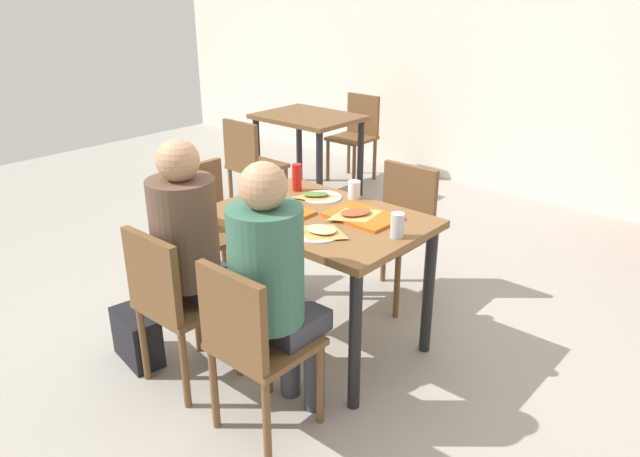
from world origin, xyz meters
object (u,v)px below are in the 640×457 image
Objects in this scene: person_in_brown_jacket at (273,277)px; tray_red_near at (276,212)px; chair_far_side at (400,223)px; background_chair_far at (357,131)px; pizza_slice_b at (355,213)px; soda_can at (397,225)px; paper_plate_center at (322,197)px; background_table at (308,130)px; chair_left_end at (209,220)px; paper_plate_near_edge at (317,234)px; chair_near_right at (251,340)px; tray_red_far at (363,216)px; main_table at (320,235)px; pizza_slice_d at (321,231)px; condiment_bottle at (297,177)px; pizza_slice_a at (277,209)px; person_in_red at (192,242)px; foil_bundle at (255,188)px; chair_near_left at (173,298)px; background_chair_near at (250,161)px; plastic_cup_b at (280,225)px; handbag at (137,337)px; pizza_slice_c at (316,195)px; plastic_cup_a at (354,190)px.

person_in_brown_jacket is 0.68m from tray_red_near.
background_chair_far is at bearing 134.09° from chair_far_side.
tray_red_near is at bearing -148.41° from pizza_slice_b.
soda_can is at bearing -12.78° from pizza_slice_b.
background_table is (-1.57, 1.61, -0.14)m from paper_plate_center.
paper_plate_near_edge is (1.11, -0.21, 0.28)m from chair_left_end.
chair_left_end is at bearing 147.87° from chair_near_right.
tray_red_far reaches higher than paper_plate_near_edge.
main_table is 4.52× the size of pizza_slice_d.
condiment_bottle is 2.13m from background_table.
paper_plate_center is at bearing 15.16° from chair_left_end.
paper_plate_near_edge is (-0.03, -0.32, -0.00)m from tray_red_far.
pizza_slice_a is 3.12m from background_chair_far.
person_in_red reaches higher than condiment_bottle.
foil_bundle is (-0.31, -0.23, 0.05)m from paper_plate_center.
paper_plate_near_edge is at bearing 51.31° from chair_near_left.
pizza_slice_a and pizza_slice_b have the same top height.
paper_plate_center is at bearing 165.24° from tray_red_far.
soda_can reaches higher than background_chair_near.
person_in_brown_jacket is at bearing -78.69° from chair_far_side.
background_table is (-1.77, 2.15, -0.19)m from plastic_cup_b.
handbag is (-0.91, -0.16, -0.61)m from person_in_brown_jacket.
tray_red_near is 0.02m from pizza_slice_a.
background_chair_near is (-1.55, 0.91, -0.29)m from pizza_slice_c.
chair_near_right is 0.95× the size of background_table.
pizza_slice_d is at bearing 44.08° from person_in_red.
background_chair_near is at bearing 153.18° from tray_red_far.
chair_near_left is at bearing -118.26° from tray_red_far.
person_in_brown_jacket is 0.43m from paper_plate_near_edge.
soda_can is 0.14× the size of background_table.
chair_near_right is at bearing -70.03° from main_table.
main_table is 3.09× the size of tray_red_far.
plastic_cup_a is 1.00× the size of foil_bundle.
tray_red_near is 0.37m from pizza_slice_d.
background_chair_near is (-2.02, 1.86, 0.00)m from chair_near_right.
tray_red_near is (0.74, -0.13, 0.29)m from chair_left_end.
condiment_bottle is (-0.53, 0.42, 0.08)m from paper_plate_near_edge.
background_chair_far is at bearing 131.03° from soda_can.
plastic_cup_a is at bearing 94.91° from main_table.
background_chair_near is at bearing -90.00° from background_table.
chair_left_end is (-0.94, -0.76, 0.00)m from chair_far_side.
pizza_slice_b is at bearing 47.59° from handbag.
background_chair_near is (-1.11, 1.87, 0.36)m from handbag.
soda_can reaches higher than pizza_slice_d.
chair_near_left is 3.68× the size of pizza_slice_c.
pizza_slice_a reaches higher than pizza_slice_c.
tray_red_near is 1.47× the size of pizza_slice_d.
person_in_brown_jacket reaches higher than pizza_slice_c.
foil_bundle is 0.11× the size of background_table.
chair_near_right reaches higher than pizza_slice_a.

